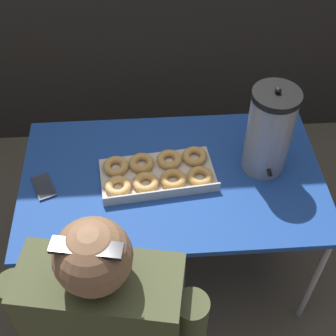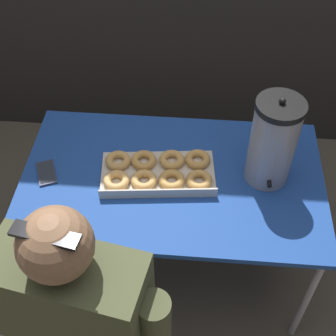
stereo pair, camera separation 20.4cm
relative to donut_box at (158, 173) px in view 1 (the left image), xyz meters
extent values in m
plane|color=brown|center=(0.07, -0.01, -0.74)|extent=(12.00, 12.00, 0.00)
cube|color=#1E479E|center=(0.07, -0.01, -0.04)|extent=(1.35, 0.80, 0.03)
cylinder|color=#ADADB2|center=(-0.56, -0.36, -0.40)|extent=(0.03, 0.03, 0.69)
cylinder|color=#ADADB2|center=(0.69, -0.36, -0.40)|extent=(0.03, 0.03, 0.69)
cylinder|color=#ADADB2|center=(-0.56, 0.35, -0.40)|extent=(0.03, 0.03, 0.69)
cylinder|color=#ADADB2|center=(0.69, 0.35, -0.40)|extent=(0.03, 0.03, 0.69)
cube|color=beige|center=(0.00, 0.00, -0.02)|extent=(0.53, 0.32, 0.02)
cube|color=beige|center=(0.01, -0.13, 0.01)|extent=(0.50, 0.06, 0.04)
torus|color=#EAB265|center=(-0.17, -0.07, 0.01)|extent=(0.15, 0.15, 0.03)
torus|color=#E1A95C|center=(-0.06, -0.06, 0.01)|extent=(0.12, 0.12, 0.03)
torus|color=tan|center=(0.07, -0.05, 0.01)|extent=(0.16, 0.16, 0.03)
torus|color=tan|center=(0.18, -0.04, 0.01)|extent=(0.16, 0.16, 0.03)
torus|color=#DDA558|center=(-0.19, 0.05, 0.01)|extent=(0.16, 0.16, 0.03)
torus|color=tan|center=(-0.07, 0.06, 0.01)|extent=(0.16, 0.16, 0.03)
torus|color=tan|center=(0.06, 0.07, 0.01)|extent=(0.16, 0.16, 0.03)
torus|color=tan|center=(0.17, 0.08, 0.01)|extent=(0.14, 0.14, 0.03)
cylinder|color=#939399|center=(0.48, 0.04, 0.17)|extent=(0.19, 0.19, 0.39)
cylinder|color=black|center=(0.48, 0.04, 0.38)|extent=(0.20, 0.20, 0.03)
sphere|color=black|center=(0.48, 0.04, 0.40)|extent=(0.03, 0.03, 0.03)
cylinder|color=black|center=(0.48, -0.06, 0.05)|extent=(0.02, 0.05, 0.02)
cube|color=#2D334C|center=(-0.50, -0.03, -0.02)|extent=(0.13, 0.16, 0.01)
cube|color=#2D333D|center=(-0.50, -0.03, -0.01)|extent=(0.11, 0.14, 0.00)
cube|color=#4C5133|center=(-0.20, -0.71, 0.07)|extent=(0.51, 0.30, 0.62)
sphere|color=#8E6647|center=(-0.20, -0.71, 0.48)|extent=(0.21, 0.21, 0.21)
cube|color=black|center=(-0.21, -0.74, 0.57)|extent=(0.19, 0.08, 0.01)
cylinder|color=#4C5133|center=(-0.47, -0.66, 0.03)|extent=(0.11, 0.11, 0.50)
camera|label=1|loc=(-0.05, -1.38, 1.55)|focal=50.00mm
camera|label=2|loc=(0.16, -1.38, 1.55)|focal=50.00mm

